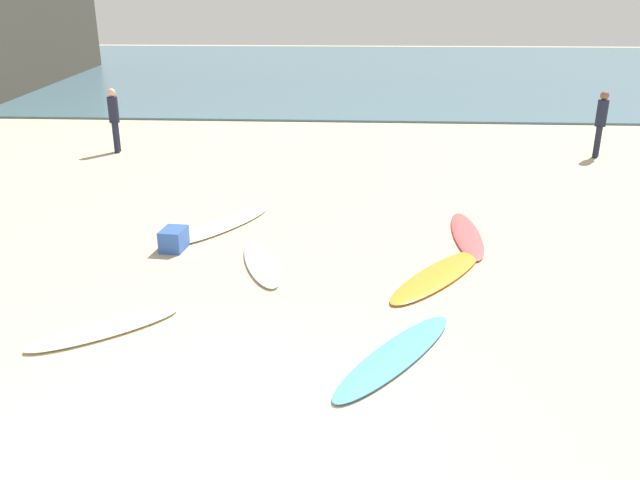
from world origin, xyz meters
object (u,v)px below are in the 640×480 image
Objects in this scene: beach_cooler at (174,239)px; surfboard_0 at (396,355)px; surfboard_3 at (438,275)px; beachgoer_near at (601,121)px; surfboard_1 at (105,329)px; beachgoer_mid at (114,117)px; surfboard_2 at (262,263)px; surfboard_5 at (467,235)px; surfboard_4 at (224,224)px.

surfboard_0 is at bearing -42.50° from beach_cooler.
beachgoer_near reaches higher than surfboard_3.
surfboard_1 is 1.11× the size of beachgoer_near.
beachgoer_mid is (-13.20, -0.23, -0.00)m from beachgoer_near.
beachgoer_near reaches higher than surfboard_2.
beach_cooler is at bearing -8.73° from surfboard_0.
surfboard_1 is at bearing 27.44° from surfboard_0.
beach_cooler reaches higher than surfboard_1.
surfboard_2 is 11.37m from beachgoer_near.
surfboard_3 is at bearing 155.89° from surfboard_2.
beachgoer_near reaches higher than beachgoer_mid.
surfboard_4 is at bearing 177.52° from surfboard_5.
surfboard_2 is 2.78m from surfboard_3.
surfboard_5 is at bearing 45.51° from beachgoer_mid.
surfboard_5 is (5.15, 3.83, -0.00)m from surfboard_1.
surfboard_0 is 0.99× the size of surfboard_5.
surfboard_5 is (0.71, 1.86, 0.00)m from surfboard_3.
surfboard_4 is at bearing -22.74° from surfboard_0.
surfboard_3 is at bearing -0.72° from surfboard_4.
surfboard_1 is 1.00× the size of surfboard_2.
surfboard_0 is 4.87m from beach_cooler.
surfboard_4 is (-2.99, 4.52, 0.01)m from surfboard_0.
surfboard_4 is at bearing -174.83° from surfboard_3.
beach_cooler is (-5.07, -0.95, 0.15)m from surfboard_5.
beachgoer_mid reaches higher than surfboard_5.
surfboard_3 is 1.99m from surfboard_5.
beach_cooler reaches higher than surfboard_0.
beachgoer_near reaches higher than surfboard_1.
beachgoer_near is at bearing 93.26° from surfboard_3.
surfboard_2 reaches higher than surfboard_0.
surfboard_3 is (4.43, 1.97, -0.00)m from surfboard_1.
surfboard_2 is at bearing -21.11° from beach_cooler.
beachgoer_mid is at bearing 160.30° from surfboard_1.
beachgoer_near is 12.13m from beach_cooler.
surfboard_1 is 4.17m from surfboard_4.
surfboard_2 is 0.80× the size of surfboard_5.
surfboard_2 and surfboard_5 have the same top height.
surfboard_2 is 0.78× the size of surfboard_4.
surfboard_4 is (0.68, 4.11, 0.00)m from surfboard_1.
surfboard_4 is at bearing 152.43° from beachgoer_near.
surfboard_2 is at bearing 163.00° from beachgoer_near.
surfboard_1 is at bearing -70.46° from surfboard_4.
surfboard_4 reaches higher than surfboard_2.
surfboard_5 is 1.41× the size of beachgoer_mid.
surfboard_1 reaches higher than surfboard_3.
surfboard_0 is at bearing 108.80° from surfboard_2.
surfboard_0 is 4.49m from surfboard_5.
beach_cooler is at bearing -156.95° from surfboard_3.
surfboard_0 is at bearing 44.44° from surfboard_1.
surfboard_3 is 11.49m from beachgoer_mid.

